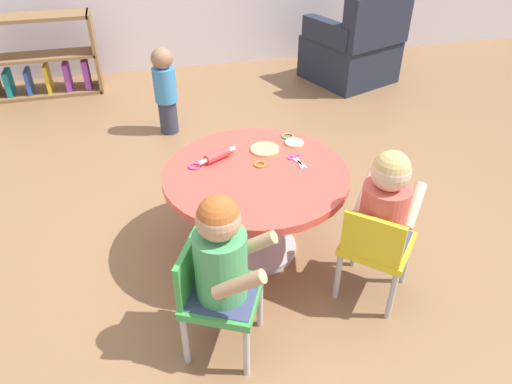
% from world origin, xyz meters
% --- Properties ---
extents(ground_plane, '(10.00, 10.00, 0.00)m').
position_xyz_m(ground_plane, '(0.00, 0.00, 0.00)').
color(ground_plane, olive).
extents(craft_table, '(0.93, 0.93, 0.51)m').
position_xyz_m(craft_table, '(0.00, 0.00, 0.39)').
color(craft_table, silver).
rests_on(craft_table, ground).
extents(child_chair_left, '(0.40, 0.40, 0.54)m').
position_xyz_m(child_chair_left, '(-0.32, -0.56, 0.31)').
color(child_chair_left, '#B7B7BC').
rests_on(child_chair_left, ground).
extents(seated_child_left, '(0.43, 0.40, 0.51)m').
position_xyz_m(seated_child_left, '(-0.29, -0.58, 0.53)').
color(seated_child_left, '#3F4772').
rests_on(seated_child_left, ground).
extents(child_chair_right, '(0.42, 0.42, 0.54)m').
position_xyz_m(child_chair_right, '(0.45, -0.46, 0.31)').
color(child_chair_right, '#B7B7BC').
rests_on(child_chair_right, ground).
extents(seated_child_right, '(0.43, 0.44, 0.51)m').
position_xyz_m(seated_child_right, '(0.47, -0.44, 0.53)').
color(seated_child_right, '#3F4772').
rests_on(seated_child_right, ground).
extents(bookshelf_low, '(0.93, 0.28, 0.70)m').
position_xyz_m(bookshelf_low, '(-1.28, 2.55, 0.31)').
color(bookshelf_low, olive).
rests_on(bookshelf_low, ground).
extents(armchair_dark, '(0.91, 0.92, 0.85)m').
position_xyz_m(armchair_dark, '(1.51, 2.15, 0.31)').
color(armchair_dark, '#232838').
rests_on(armchair_dark, ground).
extents(toddler_standing, '(0.17, 0.17, 0.67)m').
position_xyz_m(toddler_standing, '(-0.31, 1.52, 0.36)').
color(toddler_standing, '#33384C').
rests_on(toddler_standing, ground).
extents(rolling_pin, '(0.21, 0.13, 0.05)m').
position_xyz_m(rolling_pin, '(-0.16, 0.15, 0.53)').
color(rolling_pin, '#D83F3F').
rests_on(rolling_pin, craft_table).
extents(craft_scissors, '(0.08, 0.14, 0.01)m').
position_xyz_m(craft_scissors, '(0.23, 0.05, 0.51)').
color(craft_scissors, silver).
rests_on(craft_scissors, craft_table).
extents(playdough_blob_0, '(0.15, 0.15, 0.01)m').
position_xyz_m(playdough_blob_0, '(0.10, 0.19, 0.51)').
color(playdough_blob_0, '#F2CC72').
rests_on(playdough_blob_0, craft_table).
extents(playdough_blob_1, '(0.10, 0.10, 0.01)m').
position_xyz_m(playdough_blob_1, '(0.27, 0.21, 0.51)').
color(playdough_blob_1, '#B2E58C').
rests_on(playdough_blob_1, craft_table).
extents(cookie_cutter_0, '(0.06, 0.06, 0.01)m').
position_xyz_m(cookie_cutter_0, '(-0.29, 0.11, 0.51)').
color(cookie_cutter_0, '#D83FA5').
rests_on(cookie_cutter_0, craft_table).
extents(cookie_cutter_1, '(0.06, 0.06, 0.01)m').
position_xyz_m(cookie_cutter_1, '(0.03, 0.05, 0.51)').
color(cookie_cutter_1, orange).
rests_on(cookie_cutter_1, craft_table).
extents(cookie_cutter_2, '(0.07, 0.07, 0.01)m').
position_xyz_m(cookie_cutter_2, '(0.26, 0.30, 0.51)').
color(cookie_cutter_2, '#4CB259').
rests_on(cookie_cutter_2, craft_table).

